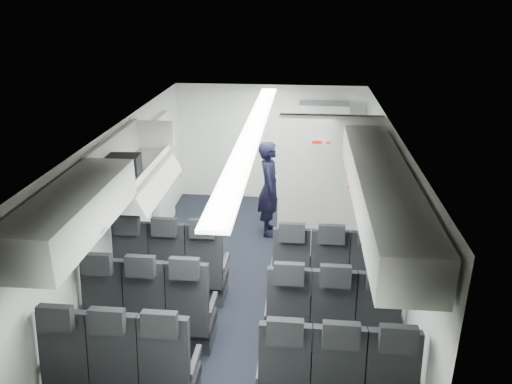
% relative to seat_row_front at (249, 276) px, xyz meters
% --- Properties ---
extents(cabin_shell, '(3.41, 6.01, 2.16)m').
position_rel_seat_row_front_xyz_m(cabin_shell, '(0.00, 0.53, 0.72)').
color(cabin_shell, black).
rests_on(cabin_shell, ground).
extents(seat_row_front, '(3.33, 0.56, 1.24)m').
position_rel_seat_row_front_xyz_m(seat_row_front, '(0.00, 0.00, 0.00)').
color(seat_row_front, black).
rests_on(seat_row_front, cabin_shell).
extents(seat_row_mid, '(3.33, 0.56, 1.24)m').
position_rel_seat_row_front_xyz_m(seat_row_mid, '(0.00, -0.90, 0.00)').
color(seat_row_mid, black).
rests_on(seat_row_mid, cabin_shell).
extents(seat_row_rear, '(3.33, 0.56, 1.24)m').
position_rel_seat_row_front_xyz_m(seat_row_rear, '(0.00, -1.80, 0.00)').
color(seat_row_rear, black).
rests_on(seat_row_rear, cabin_shell).
extents(overhead_bin_left_rear, '(0.53, 1.80, 0.40)m').
position_rel_seat_row_front_xyz_m(overhead_bin_left_rear, '(-1.40, -1.47, 1.46)').
color(overhead_bin_left_rear, silver).
rests_on(overhead_bin_left_rear, cabin_shell).
extents(overhead_bin_left_front_open, '(0.64, 1.70, 0.72)m').
position_rel_seat_row_front_xyz_m(overhead_bin_left_front_open, '(-1.44, 0.28, 1.33)').
color(overhead_bin_left_front_open, '#9E9E93').
rests_on(overhead_bin_left_front_open, cabin_shell).
extents(overhead_bin_right_rear, '(0.53, 1.80, 0.40)m').
position_rel_seat_row_front_xyz_m(overhead_bin_right_rear, '(1.40, -1.47, 1.46)').
color(overhead_bin_right_rear, silver).
rests_on(overhead_bin_right_rear, cabin_shell).
extents(overhead_bin_right_front, '(0.53, 1.70, 0.40)m').
position_rel_seat_row_front_xyz_m(overhead_bin_right_front, '(1.40, 0.28, 1.46)').
color(overhead_bin_right_front, silver).
rests_on(overhead_bin_right_front, cabin_shell).
extents(bulkhead_partition, '(1.40, 0.15, 2.13)m').
position_rel_seat_row_front_xyz_m(bulkhead_partition, '(0.98, 1.33, 0.67)').
color(bulkhead_partition, silver).
rests_on(bulkhead_partition, cabin_shell).
extents(galley_unit, '(0.85, 0.52, 1.90)m').
position_rel_seat_row_front_xyz_m(galley_unit, '(0.95, 3.25, 0.55)').
color(galley_unit, '#939399').
rests_on(galley_unit, cabin_shell).
extents(boarding_door, '(0.12, 1.27, 1.86)m').
position_rel_seat_row_front_xyz_m(boarding_door, '(-1.64, 2.09, 0.55)').
color(boarding_door, silver).
rests_on(boarding_door, cabin_shell).
extents(flight_attendant, '(0.39, 0.58, 1.55)m').
position_rel_seat_row_front_xyz_m(flight_attendant, '(0.11, 2.03, 0.37)').
color(flight_attendant, black).
rests_on(flight_attendant, ground).
extents(carry_on_bag, '(0.38, 0.27, 0.22)m').
position_rel_seat_row_front_xyz_m(carry_on_bag, '(-1.44, -0.03, 1.43)').
color(carry_on_bag, black).
rests_on(carry_on_bag, overhead_bin_left_front_open).
extents(papers, '(0.18, 0.07, 0.13)m').
position_rel_seat_row_front_xyz_m(papers, '(0.30, 1.98, 0.59)').
color(papers, white).
rests_on(papers, flight_attendant).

